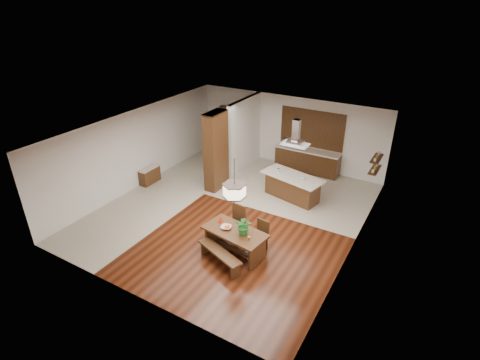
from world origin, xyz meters
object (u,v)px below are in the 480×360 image
Objects in this scene: pendant_lantern at (234,182)px; kitchen_island at (292,187)px; dining_chair_right at (259,236)px; foliage_plant at (244,226)px; dining_table at (235,237)px; microwave at (289,143)px; fruit_bowl at (226,227)px; range_hood at (296,132)px; island_cup at (303,178)px; dining_bench at (220,258)px; hallway_console at (150,175)px; dining_chair_left at (235,223)px.

pendant_lantern is 4.10m from kitchen_island.
dining_chair_right is 3.24m from kitchen_island.
dining_table is at bearing -179.29° from foliage_plant.
dining_table is 6.14m from microwave.
dining_chair_right is at bearing -70.44° from kitchen_island.
kitchen_island is at bearing 87.80° from dining_table.
microwave reaches higher than dining_table.
microwave is at bearing 97.24° from fruit_bowl.
pendant_lantern is at bearing -92.19° from range_hood.
island_cup is at bearing -41.21° from microwave.
dining_bench is 4.35m from island_cup.
hallway_console is 5.83m from range_hood.
dining_table is 3.78× the size of microwave.
dining_chair_right reaches higher than kitchen_island.
range_hood is at bearing 87.81° from dining_table.
range_hood is 1.80× the size of microwave.
foliage_plant is (5.31, -2.05, 0.69)m from hallway_console.
range_hood is (-0.38, 3.22, 2.01)m from dining_chair_right.
range_hood is at bearing -47.53° from microwave.
hallway_console is at bearing 171.92° from dining_chair_right.
island_cup is (0.64, 4.24, 0.73)m from dining_bench.
dining_chair_left reaches higher than fruit_bowl.
kitchen_island is at bearing 87.80° from pendant_lantern.
foliage_plant is at bearing -36.23° from dining_chair_left.
dining_chair_left is 2.13× the size of microwave.
kitchen_island is 0.63m from island_cup.
hallway_console is 5.44m from dining_table.
pendant_lantern is (0.09, 0.63, 2.03)m from dining_bench.
fruit_bowl is (-0.27, -0.02, -1.47)m from pendant_lantern.
island_cup is at bearing 15.51° from hallway_console.
microwave is at bearing 44.84° from hallway_console.
dining_bench is at bearing -111.11° from dining_chair_right.
pendant_lantern is at bearing 0.00° from dining_table.
island_cup reaches higher than kitchen_island.
island_cup is at bearing 0.79° from kitchen_island.
dining_bench is 1.69× the size of range_hood.
pendant_lantern is at bearing -98.57° from island_cup.
hallway_console is at bearing -162.44° from range_hood.
hallway_console is 5.42m from kitchen_island.
dining_chair_left is (-0.36, 0.60, -0.01)m from dining_table.
hallway_console is at bearing 158.86° from foliage_plant.
dining_table is at bearing -92.19° from range_hood.
fruit_bowl is 6.10m from microwave.
pendant_lantern is 1.28m from foliage_plant.
range_hood reaches higher than dining_table.
dining_bench is at bearing -66.21° from microwave.
range_hood reaches higher than dining_bench.
microwave reaches higher than dining_chair_right.
microwave is (-1.17, 2.34, 0.63)m from kitchen_island.
dining_chair_left is at bearing -17.33° from hallway_console.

